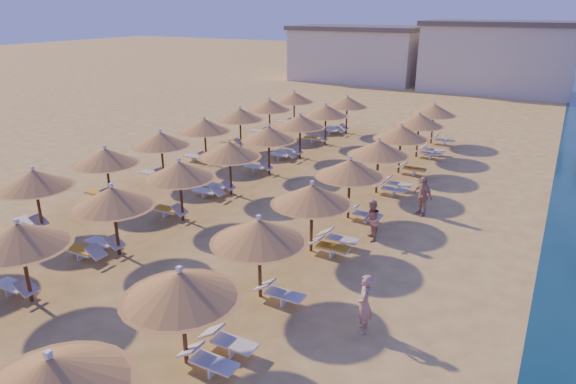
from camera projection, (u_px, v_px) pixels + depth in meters
The scene contains 9 objects.
ground at pixel (233, 257), 19.02m from camera, with size 220.00×220.00×0.00m, color #E4BF64.
hotel_blocks at pixel (512, 57), 54.06m from camera, with size 48.83×9.36×8.10m.
parasol_row_east at pixel (332, 181), 20.23m from camera, with size 3.07×36.25×2.81m.
parasol_row_west at pixel (206, 160), 23.00m from camera, with size 3.07×36.25×2.81m.
parasol_row_inland at pixel (184, 133), 27.97m from camera, with size 3.07×28.88×2.81m.
loungers at pixel (240, 200), 23.55m from camera, with size 13.52×33.73×0.66m.
beachgoer_b at pixel (372, 221), 20.10m from camera, with size 0.81×0.63×1.67m, color tan.
beachgoer_c at pixel (422, 196), 22.56m from camera, with size 1.05×0.44×1.78m, color tan.
beachgoer_a at pixel (364, 304), 14.37m from camera, with size 0.65×0.43×1.79m, color tan.
Camera 1 is at (9.93, -14.02, 8.76)m, focal length 32.00 mm.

